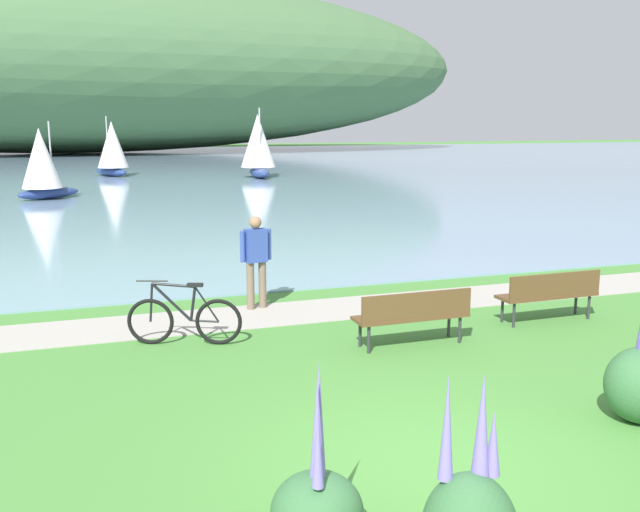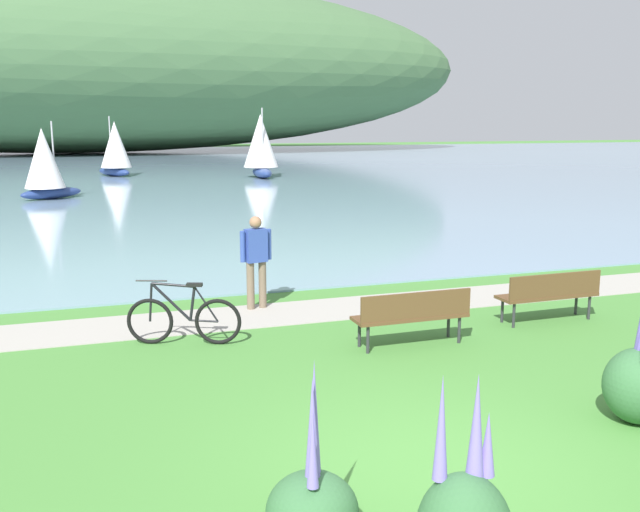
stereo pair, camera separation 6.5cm
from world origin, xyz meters
The scene contains 12 objects.
ground_plane centered at (0.00, 0.00, 0.00)m, with size 200.00×200.00×0.00m, color #478438.
bay_water centered at (0.00, 47.52, 0.02)m, with size 180.00×80.00×0.04m, color #7A99B2.
distant_hillside centered at (-3.90, 74.11, 9.34)m, with size 87.50×28.00×18.61m, color #42663D.
shoreline_path centered at (0.00, 5.97, 0.01)m, with size 60.00×1.50×0.01m, color #A39E93.
park_bench_near_camera centered at (1.51, 3.58, 0.52)m, with size 1.80×0.50×0.88m.
park_bench_further_along centered at (4.31, 4.03, 0.52)m, with size 1.81×0.51×0.88m.
bicycle_leaning_near_bench centered at (-1.78, 4.78, 0.40)m, with size 1.69×0.65×1.01m.
person_at_shoreline centered at (-0.23, 6.46, 0.98)m, with size 0.60×0.29×1.71m.
echium_bush_beside_closest centered at (-1.50, -0.85, 0.37)m, with size 0.75×0.75×1.56m.
sailboat_nearest_to_shore centered at (-4.75, 26.93, 1.62)m, with size 2.83×2.42×3.35m.
sailboat_mid_bay centered at (7.00, 35.85, 1.98)m, with size 2.19×3.55×4.11m.
sailboat_toward_hillside centered at (-1.29, 39.46, 1.76)m, with size 2.54×3.13×3.65m.
Camera 1 is at (-3.12, -5.72, 3.39)m, focal length 39.43 mm.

